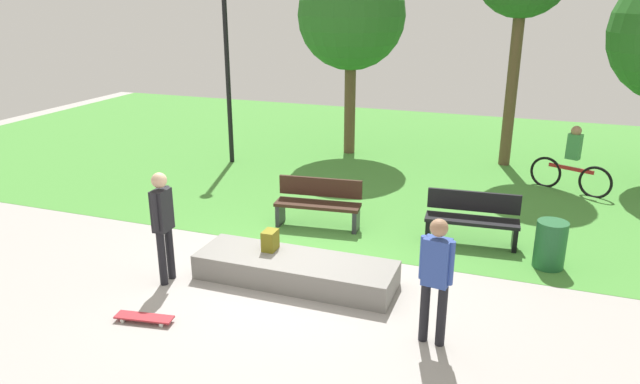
{
  "coord_description": "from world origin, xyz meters",
  "views": [
    {
      "loc": [
        3.3,
        -7.53,
        4.21
      ],
      "look_at": [
        0.18,
        1.02,
        1.1
      ],
      "focal_mm": 32.8,
      "sensor_mm": 36.0,
      "label": 1
    }
  ],
  "objects_px": {
    "trash_bin": "(550,245)",
    "skater_performing_trick": "(436,273)",
    "skateboard_by_ledge": "(144,317)",
    "cyclist_on_bicycle": "(572,164)",
    "lamp_post": "(227,56)",
    "concrete_ledge": "(295,270)",
    "tree_tall_oak": "(351,16)",
    "park_bench_near_path": "(319,202)",
    "backpack_on_ledge": "(270,240)",
    "skater_watching": "(163,219)",
    "park_bench_near_lamppost": "(472,217)"
  },
  "relations": [
    {
      "from": "concrete_ledge",
      "to": "park_bench_near_lamppost",
      "type": "xyz_separation_m",
      "value": [
        2.36,
        2.42,
        0.29
      ]
    },
    {
      "from": "park_bench_near_lamppost",
      "to": "cyclist_on_bicycle",
      "type": "bearing_deg",
      "value": 64.51
    },
    {
      "from": "skater_performing_trick",
      "to": "skater_watching",
      "type": "bearing_deg",
      "value": 176.08
    },
    {
      "from": "skater_watching",
      "to": "park_bench_near_path",
      "type": "distance_m",
      "value": 3.27
    },
    {
      "from": "concrete_ledge",
      "to": "park_bench_near_path",
      "type": "distance_m",
      "value": 2.31
    },
    {
      "from": "trash_bin",
      "to": "cyclist_on_bicycle",
      "type": "distance_m",
      "value": 4.23
    },
    {
      "from": "skater_performing_trick",
      "to": "lamp_post",
      "type": "relative_size",
      "value": 0.37
    },
    {
      "from": "skater_performing_trick",
      "to": "trash_bin",
      "type": "bearing_deg",
      "value": 63.44
    },
    {
      "from": "backpack_on_ledge",
      "to": "skater_performing_trick",
      "type": "height_order",
      "value": "skater_performing_trick"
    },
    {
      "from": "skateboard_by_ledge",
      "to": "tree_tall_oak",
      "type": "height_order",
      "value": "tree_tall_oak"
    },
    {
      "from": "trash_bin",
      "to": "cyclist_on_bicycle",
      "type": "relative_size",
      "value": 0.46
    },
    {
      "from": "lamp_post",
      "to": "trash_bin",
      "type": "bearing_deg",
      "value": -25.96
    },
    {
      "from": "concrete_ledge",
      "to": "park_bench_near_lamppost",
      "type": "bearing_deg",
      "value": 45.73
    },
    {
      "from": "park_bench_near_path",
      "to": "lamp_post",
      "type": "height_order",
      "value": "lamp_post"
    },
    {
      "from": "concrete_ledge",
      "to": "trash_bin",
      "type": "bearing_deg",
      "value": 27.05
    },
    {
      "from": "lamp_post",
      "to": "cyclist_on_bicycle",
      "type": "bearing_deg",
      "value": 2.95
    },
    {
      "from": "skater_watching",
      "to": "skateboard_by_ledge",
      "type": "height_order",
      "value": "skater_watching"
    },
    {
      "from": "concrete_ledge",
      "to": "tree_tall_oak",
      "type": "relative_size",
      "value": 0.61
    },
    {
      "from": "park_bench_near_lamppost",
      "to": "cyclist_on_bicycle",
      "type": "height_order",
      "value": "cyclist_on_bicycle"
    },
    {
      "from": "lamp_post",
      "to": "trash_bin",
      "type": "xyz_separation_m",
      "value": [
        7.76,
        -3.78,
        -2.32
      ]
    },
    {
      "from": "skateboard_by_ledge",
      "to": "trash_bin",
      "type": "relative_size",
      "value": 1.05
    },
    {
      "from": "skater_watching",
      "to": "trash_bin",
      "type": "xyz_separation_m",
      "value": [
        5.5,
        2.52,
        -0.63
      ]
    },
    {
      "from": "skater_performing_trick",
      "to": "skateboard_by_ledge",
      "type": "xyz_separation_m",
      "value": [
        -3.72,
        -0.84,
        -0.92
      ]
    },
    {
      "from": "park_bench_near_path",
      "to": "cyclist_on_bicycle",
      "type": "xyz_separation_m",
      "value": [
        4.54,
        3.82,
        0.15
      ]
    },
    {
      "from": "backpack_on_ledge",
      "to": "park_bench_near_lamppost",
      "type": "distance_m",
      "value": 3.63
    },
    {
      "from": "skater_watching",
      "to": "lamp_post",
      "type": "bearing_deg",
      "value": 109.75
    },
    {
      "from": "park_bench_near_path",
      "to": "trash_bin",
      "type": "xyz_separation_m",
      "value": [
        4.1,
        -0.38,
        -0.09
      ]
    },
    {
      "from": "lamp_post",
      "to": "trash_bin",
      "type": "height_order",
      "value": "lamp_post"
    },
    {
      "from": "backpack_on_ledge",
      "to": "park_bench_near_path",
      "type": "xyz_separation_m",
      "value": [
        0.04,
        2.08,
        -0.06
      ]
    },
    {
      "from": "trash_bin",
      "to": "park_bench_near_path",
      "type": "bearing_deg",
      "value": 174.66
    },
    {
      "from": "skater_performing_trick",
      "to": "lamp_post",
      "type": "distance_m",
      "value": 9.31
    },
    {
      "from": "skateboard_by_ledge",
      "to": "park_bench_near_path",
      "type": "xyz_separation_m",
      "value": [
        1.03,
        4.02,
        0.42
      ]
    },
    {
      "from": "skater_watching",
      "to": "skateboard_by_ledge",
      "type": "xyz_separation_m",
      "value": [
        0.37,
        -1.12,
        -0.96
      ]
    },
    {
      "from": "backpack_on_ledge",
      "to": "cyclist_on_bicycle",
      "type": "distance_m",
      "value": 7.47
    },
    {
      "from": "skater_performing_trick",
      "to": "skateboard_by_ledge",
      "type": "distance_m",
      "value": 3.93
    },
    {
      "from": "trash_bin",
      "to": "skater_performing_trick",
      "type": "bearing_deg",
      "value": -116.56
    },
    {
      "from": "backpack_on_ledge",
      "to": "park_bench_near_path",
      "type": "height_order",
      "value": "park_bench_near_path"
    },
    {
      "from": "park_bench_near_lamppost",
      "to": "skater_performing_trick",
      "type": "bearing_deg",
      "value": -91.91
    },
    {
      "from": "skater_watching",
      "to": "cyclist_on_bicycle",
      "type": "height_order",
      "value": "skater_watching"
    },
    {
      "from": "trash_bin",
      "to": "cyclist_on_bicycle",
      "type": "bearing_deg",
      "value": 83.93
    },
    {
      "from": "skater_performing_trick",
      "to": "park_bench_near_path",
      "type": "height_order",
      "value": "skater_performing_trick"
    },
    {
      "from": "lamp_post",
      "to": "skater_performing_trick",
      "type": "bearing_deg",
      "value": -45.99
    },
    {
      "from": "skater_performing_trick",
      "to": "skater_watching",
      "type": "relative_size",
      "value": 0.96
    },
    {
      "from": "concrete_ledge",
      "to": "tree_tall_oak",
      "type": "bearing_deg",
      "value": 101.19
    },
    {
      "from": "skater_performing_trick",
      "to": "park_bench_near_path",
      "type": "relative_size",
      "value": 1.02
    },
    {
      "from": "skateboard_by_ledge",
      "to": "lamp_post",
      "type": "distance_m",
      "value": 8.31
    },
    {
      "from": "backpack_on_ledge",
      "to": "skater_watching",
      "type": "distance_m",
      "value": 1.66
    },
    {
      "from": "skateboard_by_ledge",
      "to": "lamp_post",
      "type": "relative_size",
      "value": 0.18
    },
    {
      "from": "park_bench_near_path",
      "to": "lamp_post",
      "type": "distance_m",
      "value": 5.47
    },
    {
      "from": "skater_performing_trick",
      "to": "park_bench_near_path",
      "type": "bearing_deg",
      "value": 130.2
    }
  ]
}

